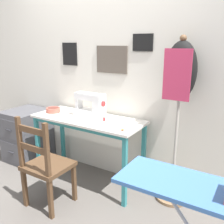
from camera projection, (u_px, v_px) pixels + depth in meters
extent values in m
plane|color=#5B5651|center=(75.00, 190.00, 2.69)|extent=(14.00, 14.00, 0.00)
cube|color=silver|center=(103.00, 66.00, 2.80)|extent=(10.00, 0.05, 2.55)
cube|color=brown|center=(112.00, 60.00, 2.69)|extent=(0.38, 0.02, 0.29)
cube|color=black|center=(70.00, 54.00, 2.98)|extent=(0.22, 0.01, 0.26)
cube|color=black|center=(143.00, 43.00, 2.46)|extent=(0.22, 0.01, 0.17)
cube|color=silver|center=(88.00, 119.00, 2.69)|extent=(1.24, 0.49, 0.02)
cube|color=teal|center=(75.00, 127.00, 2.53)|extent=(1.16, 0.03, 0.04)
cube|color=teal|center=(38.00, 146.00, 2.92)|extent=(0.04, 0.04, 0.72)
cube|color=teal|center=(125.00, 172.00, 2.33)|extent=(0.04, 0.04, 0.72)
cube|color=teal|center=(63.00, 135.00, 3.26)|extent=(0.04, 0.04, 0.72)
cube|color=teal|center=(143.00, 156.00, 2.67)|extent=(0.04, 0.04, 0.72)
cube|color=white|center=(90.00, 113.00, 2.71)|extent=(0.34, 0.15, 0.08)
cube|color=white|center=(99.00, 103.00, 2.61)|extent=(0.09, 0.13, 0.18)
cube|color=white|center=(88.00, 96.00, 2.67)|extent=(0.29, 0.11, 0.07)
cube|color=white|center=(79.00, 103.00, 2.76)|extent=(0.04, 0.08, 0.11)
cylinder|color=#B22D2D|center=(103.00, 104.00, 2.58)|extent=(0.02, 0.06, 0.06)
cylinder|color=#99999E|center=(99.00, 93.00, 2.58)|extent=(0.01, 0.01, 0.02)
cylinder|color=#B25647|center=(53.00, 110.00, 2.90)|extent=(0.16, 0.16, 0.05)
cylinder|color=brown|center=(53.00, 108.00, 2.89)|extent=(0.13, 0.13, 0.01)
cube|color=silver|center=(123.00, 132.00, 2.25)|extent=(0.07, 0.08, 0.00)
cube|color=silver|center=(122.00, 132.00, 2.25)|extent=(0.05, 0.09, 0.00)
torus|color=#DB511E|center=(122.00, 130.00, 2.31)|extent=(0.03, 0.03, 0.01)
torus|color=#DB511E|center=(123.00, 130.00, 2.31)|extent=(0.03, 0.03, 0.01)
cylinder|color=red|center=(104.00, 119.00, 2.57)|extent=(0.03, 0.03, 0.04)
cylinder|color=beige|center=(104.00, 117.00, 2.57)|extent=(0.03, 0.03, 0.00)
cylinder|color=beige|center=(104.00, 121.00, 2.58)|extent=(0.03, 0.03, 0.00)
cylinder|color=silver|center=(111.00, 119.00, 2.60)|extent=(0.03, 0.03, 0.03)
cylinder|color=beige|center=(111.00, 117.00, 2.60)|extent=(0.04, 0.04, 0.00)
cylinder|color=beige|center=(111.00, 120.00, 2.60)|extent=(0.04, 0.04, 0.00)
cube|color=#513823|center=(48.00, 166.00, 2.37)|extent=(0.40, 0.38, 0.04)
cube|color=#513823|center=(49.00, 174.00, 2.64)|extent=(0.04, 0.04, 0.38)
cube|color=#513823|center=(74.00, 183.00, 2.47)|extent=(0.04, 0.04, 0.38)
cube|color=#513823|center=(25.00, 188.00, 2.38)|extent=(0.04, 0.04, 0.38)
cube|color=#513823|center=(51.00, 199.00, 2.21)|extent=(0.04, 0.04, 0.38)
cube|color=#513823|center=(20.00, 142.00, 2.25)|extent=(0.04, 0.04, 0.48)
cube|color=#513823|center=(47.00, 150.00, 2.08)|extent=(0.04, 0.04, 0.48)
cube|color=#513823|center=(31.00, 130.00, 2.13)|extent=(0.34, 0.02, 0.06)
cube|color=#513823|center=(33.00, 149.00, 2.17)|extent=(0.34, 0.02, 0.06)
cube|color=#4C4C51|center=(27.00, 135.00, 3.33)|extent=(0.47, 0.52, 0.68)
cube|color=#46464B|center=(9.00, 130.00, 3.08)|extent=(0.44, 0.01, 0.24)
cube|color=#333338|center=(8.00, 130.00, 3.07)|extent=(0.10, 0.01, 0.02)
cube|color=#46464B|center=(12.00, 152.00, 3.16)|extent=(0.44, 0.01, 0.24)
cube|color=#333338|center=(11.00, 153.00, 3.15)|extent=(0.10, 0.01, 0.02)
cylinder|color=#846647|center=(172.00, 197.00, 2.54)|extent=(0.32, 0.32, 0.03)
cylinder|color=#ADA89E|center=(175.00, 147.00, 2.39)|extent=(0.03, 0.03, 1.08)
ellipsoid|color=black|center=(181.00, 71.00, 2.20)|extent=(0.28, 0.20, 0.52)
sphere|color=brown|center=(183.00, 38.00, 2.12)|extent=(0.06, 0.06, 0.06)
cube|color=#C63356|center=(177.00, 75.00, 2.12)|extent=(0.24, 0.01, 0.44)
cube|color=#3D6BAD|center=(217.00, 194.00, 1.26)|extent=(1.05, 0.34, 0.02)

